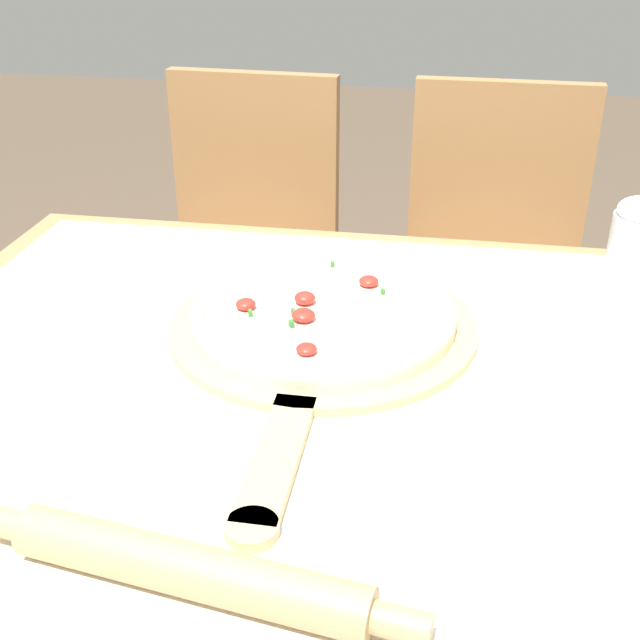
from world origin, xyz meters
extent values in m
cube|color=#A87F51|center=(0.00, 0.00, 0.71)|extent=(1.10, 0.94, 0.03)
cylinder|color=#A87F51|center=(-0.50, 0.42, 0.35)|extent=(0.06, 0.06, 0.69)
cylinder|color=#A87F51|center=(0.50, 0.42, 0.35)|extent=(0.06, 0.06, 0.69)
cube|color=white|center=(0.00, 0.00, 0.73)|extent=(1.02, 0.86, 0.00)
cylinder|color=tan|center=(0.00, 0.12, 0.74)|extent=(0.40, 0.40, 0.01)
cube|color=tan|center=(0.00, -0.16, 0.74)|extent=(0.04, 0.21, 0.01)
cylinder|color=tan|center=(0.00, -0.26, 0.74)|extent=(0.05, 0.05, 0.01)
cylinder|color=beige|center=(0.00, 0.12, 0.75)|extent=(0.34, 0.34, 0.02)
torus|color=beige|center=(0.00, 0.12, 0.76)|extent=(0.34, 0.34, 0.02)
cylinder|color=white|center=(0.00, 0.12, 0.76)|extent=(0.30, 0.30, 0.00)
ellipsoid|color=red|center=(-0.03, 0.13, 0.77)|extent=(0.03, 0.03, 0.02)
ellipsoid|color=red|center=(-0.10, 0.10, 0.77)|extent=(0.03, 0.03, 0.01)
ellipsoid|color=red|center=(0.05, 0.20, 0.77)|extent=(0.03, 0.03, 0.01)
ellipsoid|color=red|center=(0.00, 0.01, 0.77)|extent=(0.02, 0.02, 0.01)
ellipsoid|color=red|center=(-0.02, 0.08, 0.77)|extent=(0.03, 0.03, 0.01)
cube|color=#387533|center=(0.07, 0.17, 0.76)|extent=(0.01, 0.01, 0.01)
cube|color=#387533|center=(-0.09, 0.08, 0.76)|extent=(0.01, 0.01, 0.01)
cube|color=#387533|center=(-0.03, 0.06, 0.76)|extent=(0.01, 0.01, 0.01)
cube|color=#387533|center=(-0.01, 0.25, 0.76)|extent=(0.01, 0.01, 0.01)
cube|color=#387533|center=(-0.03, 0.10, 0.76)|extent=(0.01, 0.01, 0.01)
cylinder|color=tan|center=(-0.03, -0.33, 0.75)|extent=(0.31, 0.09, 0.04)
cylinder|color=tan|center=(-0.21, -0.31, 0.75)|extent=(0.05, 0.03, 0.03)
cylinder|color=tan|center=(0.14, -0.36, 0.75)|extent=(0.05, 0.03, 0.03)
cube|color=#A37547|center=(-0.30, 0.75, 0.44)|extent=(0.42, 0.42, 0.02)
cube|color=#A37547|center=(-0.29, 0.93, 0.67)|extent=(0.38, 0.06, 0.44)
cylinder|color=#A37547|center=(-0.47, 0.60, 0.21)|extent=(0.04, 0.04, 0.43)
cylinder|color=#A37547|center=(-0.15, 0.58, 0.21)|extent=(0.04, 0.04, 0.43)
cylinder|color=#A37547|center=(-0.45, 0.92, 0.21)|extent=(0.04, 0.04, 0.43)
cylinder|color=#A37547|center=(-0.13, 0.90, 0.21)|extent=(0.04, 0.04, 0.43)
cube|color=#A37547|center=(0.25, 0.75, 0.44)|extent=(0.41, 0.41, 0.02)
cube|color=#A37547|center=(0.25, 0.93, 0.67)|extent=(0.38, 0.05, 0.44)
cylinder|color=#A37547|center=(0.08, 0.60, 0.21)|extent=(0.04, 0.04, 0.43)
cylinder|color=#A37547|center=(0.40, 0.59, 0.21)|extent=(0.04, 0.04, 0.43)
cylinder|color=#A37547|center=(0.09, 0.92, 0.21)|extent=(0.04, 0.04, 0.43)
cylinder|color=#A37547|center=(0.41, 0.91, 0.21)|extent=(0.04, 0.04, 0.43)
cylinder|color=#B2B7BC|center=(0.42, 0.36, 0.78)|extent=(0.08, 0.08, 0.09)
camera|label=1|loc=(0.15, -0.78, 1.23)|focal=45.00mm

